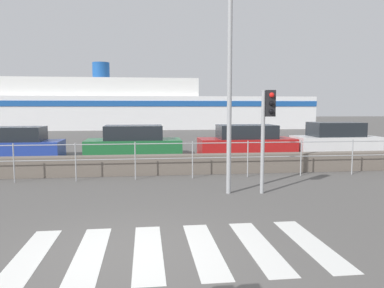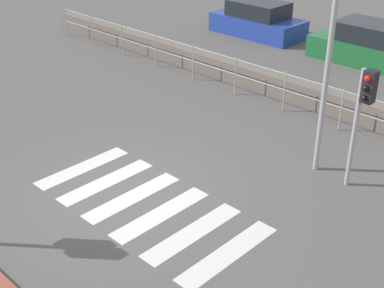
% 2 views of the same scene
% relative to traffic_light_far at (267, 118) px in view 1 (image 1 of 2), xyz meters
% --- Properties ---
extents(ground_plane, '(160.00, 160.00, 0.00)m').
position_rel_traffic_light_far_xyz_m(ground_plane, '(-3.47, -3.64, -1.99)').
color(ground_plane, '#565451').
extents(crosswalk, '(4.95, 2.40, 0.01)m').
position_rel_traffic_light_far_xyz_m(crosswalk, '(-2.68, -3.64, -1.99)').
color(crosswalk, silver).
rests_on(crosswalk, ground_plane).
extents(seawall, '(24.14, 0.55, 0.65)m').
position_rel_traffic_light_far_xyz_m(seawall, '(-3.47, 3.20, -1.67)').
color(seawall, '#6B6056').
rests_on(seawall, ground_plane).
extents(harbor_fence, '(21.77, 0.04, 1.19)m').
position_rel_traffic_light_far_xyz_m(harbor_fence, '(-3.47, 2.32, -1.21)').
color(harbor_fence, '#9EA0A3').
rests_on(harbor_fence, ground_plane).
extents(traffic_light_far, '(0.34, 0.32, 2.71)m').
position_rel_traffic_light_far_xyz_m(traffic_light_far, '(0.00, 0.00, 0.00)').
color(traffic_light_far, '#9EA0A3').
rests_on(traffic_light_far, ground_plane).
extents(streetlamp, '(0.32, 1.13, 6.88)m').
position_rel_traffic_light_far_xyz_m(streetlamp, '(-0.98, -0.06, 2.21)').
color(streetlamp, '#9EA0A3').
rests_on(streetlamp, ground_plane).
extents(ferry_boat, '(35.88, 8.73, 6.99)m').
position_rel_traffic_light_far_xyz_m(ferry_boat, '(-4.34, 31.93, 0.21)').
color(ferry_boat, white).
rests_on(ferry_boat, ground_plane).
extents(parked_car_blue, '(3.88, 1.75, 1.40)m').
position_rel_traffic_light_far_xyz_m(parked_car_blue, '(-8.84, 7.98, -1.40)').
color(parked_car_blue, '#233D9E').
rests_on(parked_car_blue, ground_plane).
extents(parked_car_green, '(4.34, 1.85, 1.43)m').
position_rel_traffic_light_far_xyz_m(parked_car_green, '(-3.69, 7.98, -1.38)').
color(parked_car_green, '#1E6633').
rests_on(parked_car_green, ground_plane).
extents(parked_car_red, '(4.54, 1.80, 1.42)m').
position_rel_traffic_light_far_xyz_m(parked_car_red, '(1.65, 7.98, -1.39)').
color(parked_car_red, '#B21919').
rests_on(parked_car_red, ground_plane).
extents(parked_car_white, '(4.04, 1.76, 1.53)m').
position_rel_traffic_light_far_xyz_m(parked_car_white, '(6.16, 7.98, -1.34)').
color(parked_car_white, silver).
rests_on(parked_car_white, ground_plane).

